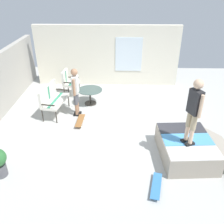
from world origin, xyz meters
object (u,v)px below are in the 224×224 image
(skate_ramp, at_px, (187,148))
(person_skater, at_px, (194,108))
(person_watching, at_px, (75,89))
(skateboard_spare, at_px, (156,186))
(skateboard_by_bench, at_px, (80,121))
(patio_bench, at_px, (52,97))
(patio_table, at_px, (90,94))
(patio_chair_near_house, at_px, (68,80))

(skate_ramp, xyz_separation_m, person_skater, (-0.15, 0.07, 1.26))
(person_watching, distance_m, skateboard_spare, 4.09)
(person_watching, bearing_deg, skateboard_by_bench, -162.54)
(patio_bench, height_order, skateboard_spare, patio_bench)
(person_watching, bearing_deg, skate_ramp, -123.71)
(person_skater, height_order, skateboard_by_bench, person_skater)
(person_watching, bearing_deg, patio_bench, 85.60)
(skate_ramp, xyz_separation_m, patio_bench, (2.20, 4.04, 0.34))
(skate_ramp, height_order, person_watching, person_watching)
(skate_ramp, bearing_deg, patio_table, 43.72)
(patio_table, height_order, person_watching, person_watching)
(patio_table, distance_m, person_skater, 4.32)
(skateboard_by_bench, bearing_deg, person_skater, -120.36)
(person_watching, bearing_deg, skateboard_spare, -145.33)
(patio_chair_near_house, distance_m, person_watching, 1.72)
(patio_bench, xyz_separation_m, person_skater, (-2.35, -3.97, 0.92))
(person_skater, bearing_deg, patio_bench, 59.37)
(skateboard_by_bench, bearing_deg, person_watching, 17.46)
(patio_bench, distance_m, person_watching, 0.91)
(person_skater, bearing_deg, skateboard_spare, 139.12)
(skateboard_by_bench, bearing_deg, patio_bench, 58.57)
(skate_ramp, height_order, skateboard_by_bench, skate_ramp)
(skate_ramp, height_order, patio_chair_near_house, patio_chair_near_house)
(skateboard_spare, bearing_deg, person_watching, 34.67)
(person_skater, relative_size, skateboard_by_bench, 2.08)
(person_skater, height_order, skateboard_spare, person_skater)
(person_skater, xyz_separation_m, skateboard_by_bench, (1.73, 2.96, -1.45))
(patio_bench, distance_m, patio_table, 1.44)
(skateboard_by_bench, xyz_separation_m, skateboard_spare, (-2.73, -2.10, 0.00))
(patio_chair_near_house, bearing_deg, person_watching, -160.50)
(patio_bench, relative_size, patio_table, 1.47)
(patio_table, relative_size, skateboard_spare, 1.09)
(skate_ramp, bearing_deg, skateboard_spare, 140.91)
(skate_ramp, xyz_separation_m, skateboard_spare, (-1.15, 0.93, -0.19))
(patio_bench, xyz_separation_m, person_watching, (-0.06, -0.84, 0.34))
(patio_table, height_order, person_skater, person_skater)
(skate_ramp, height_order, patio_table, patio_table)
(skate_ramp, distance_m, patio_table, 4.11)
(person_skater, distance_m, skateboard_by_bench, 3.72)
(patio_chair_near_house, bearing_deg, skateboard_by_bench, -161.02)
(skate_ramp, distance_m, patio_bench, 4.61)
(person_skater, bearing_deg, skateboard_by_bench, 59.64)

